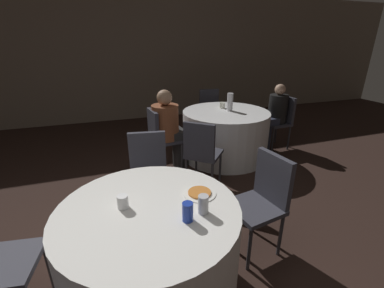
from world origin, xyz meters
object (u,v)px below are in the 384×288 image
Objects in this scene: chair_far_west at (160,134)px; bottle_far at (230,102)px; chair_far_southwest at (202,149)px; chair_far_north at (210,108)px; chair_near_north at (148,167)px; chair_far_east at (281,117)px; table_near at (152,253)px; soda_can_silver at (203,204)px; chair_near_east at (264,195)px; person_floral_shirt at (170,129)px; table_far at (225,134)px; person_black_shirt at (273,118)px; soda_can_blue at (188,212)px; pizza_plate_near at (200,193)px.

bottle_far is (1.14, 0.14, 0.35)m from chair_far_west.
chair_far_southwest is 1.00× the size of chair_far_north.
chair_far_east is (2.48, 1.15, 0.00)m from chair_near_north.
chair_far_east and chair_far_west have the same top height.
chair_far_east is at bearing 67.11° from chair_far_southwest.
chair_far_west is (-0.37, 0.70, 0.00)m from chair_far_southwest.
soda_can_silver reaches higher than table_near.
chair_far_southwest is at bearing -1.87° from chair_near_east.
bottle_far is (1.47, 1.11, 0.35)m from chair_near_north.
chair_far_southwest is 1.20m from bottle_far.
chair_near_north is at bearing -142.98° from bottle_far.
chair_near_north is 1.00× the size of chair_far_west.
chair_far_southwest is at bearing 10.14° from person_floral_shirt.
table_far is at bearing 90.00° from chair_far_southwest.
person_black_shirt reaches higher than soda_can_blue.
chair_near_east and chair_far_southwest have the same top height.
bottle_far is at bearing 59.95° from soda_can_silver.
chair_near_north is 2.73m from chair_far_east.
pizza_plate_near is (-2.09, -2.08, 0.21)m from person_black_shirt.
chair_far_west is at bearing 86.65° from pizza_plate_near.
table_near is 3.60m from chair_far_north.
soda_can_silver is (-1.24, -2.24, 0.44)m from table_far.
soda_can_silver is (0.16, -1.15, 0.27)m from chair_near_north.
chair_far_southwest reaches higher than table_near.
chair_far_east reaches higher than table_near.
pizza_plate_near is (-0.27, -1.93, 0.16)m from person_floral_shirt.
chair_far_west is at bearing 91.71° from person_black_shirt.
chair_far_southwest reaches higher than soda_can_blue.
soda_can_silver reaches higher than pizza_plate_near.
chair_far_southwest is at bearing -131.00° from table_far.
person_black_shirt is (-0.17, -0.01, 0.01)m from chair_far_east.
soda_can_silver is 0.12m from soda_can_blue.
person_floral_shirt is at bearing -106.94° from chair_near_north.
chair_near_east reaches higher than table_near.
chair_far_east is at bearing 88.30° from person_floral_shirt.
soda_can_silver is (-0.53, -1.42, 0.27)m from chair_far_southwest.
person_black_shirt is (2.31, 1.14, 0.01)m from chair_near_north.
chair_near_north and chair_far_north have the same top height.
chair_far_north is at bearing 127.14° from chair_far_west.
person_floral_shirt is at bearing -172.74° from bottle_far.
chair_far_east is 1.07m from bottle_far.
soda_can_blue is at bearing -72.74° from chair_far_southwest.
person_black_shirt is (0.73, -1.02, 0.01)m from chair_far_north.
pizza_plate_near is at bearing -70.42° from chair_far_southwest.
pizza_plate_near is at bearing 7.74° from table_near.
soda_can_blue is at bearing -120.69° from table_far.
soda_can_silver reaches higher than table_far.
person_black_shirt is 4.79× the size of pizza_plate_near.
chair_far_north reaches higher than soda_can_blue.
chair_far_east is 3.28m from soda_can_silver.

